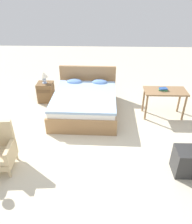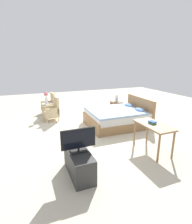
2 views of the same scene
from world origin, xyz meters
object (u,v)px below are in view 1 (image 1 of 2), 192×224
at_px(book_stack, 163,89).
at_px(nightstand, 46,92).
at_px(table_lamp, 44,76).
at_px(bed, 85,102).
at_px(vanity_desk, 165,94).

bearing_deg(book_stack, nightstand, 167.35).
height_order(table_lamp, book_stack, table_lamp).
bearing_deg(nightstand, table_lamp, 90.00).
bearing_deg(book_stack, table_lamp, 167.34).
relative_size(bed, vanity_desk, 1.97).
bearing_deg(table_lamp, vanity_desk, -12.47).
bearing_deg(bed, vanity_desk, -3.46).
bearing_deg(table_lamp, bed, -26.30).
height_order(bed, nightstand, bed).
xyz_separation_m(nightstand, book_stack, (3.15, -0.71, 0.47)).
distance_m(bed, table_lamp, 1.41).
height_order(bed, vanity_desk, bed).
distance_m(nightstand, table_lamp, 0.50).
relative_size(table_lamp, vanity_desk, 0.32).
height_order(nightstand, vanity_desk, vanity_desk).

